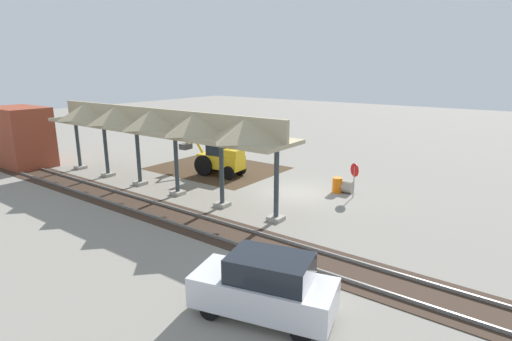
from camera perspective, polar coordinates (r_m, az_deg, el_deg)
The scene contains 11 objects.
ground_plane at distance 23.67m, azimuth 5.76°, elevation -3.20°, with size 120.00×120.00×0.00m, color gray.
dirt_work_zone at distance 29.37m, azimuth -5.54°, elevation 0.32°, with size 8.95×7.00×0.01m, color #42301E.
platform_canopy at distance 24.13m, azimuth -14.36°, elevation 6.90°, with size 18.36×3.20×4.90m.
rail_tracks at distance 18.38m, azimuth -5.52°, elevation -8.43°, with size 60.00×2.58×0.15m.
stop_sign at distance 23.01m, azimuth 13.88°, elevation -0.41°, with size 0.65×0.44×1.99m.
backhoe at distance 27.30m, azimuth -5.26°, elevation 1.97°, with size 5.09×1.93×2.82m.
dirt_mound at distance 31.22m, azimuth -6.04°, elevation 1.15°, with size 4.74×4.74×2.03m, color #42301E.
concrete_pipe at distance 24.15m, azimuth 12.49°, elevation -2.22°, with size 1.04×0.79×0.72m.
brick_utility_building at distance 34.45m, azimuth -30.56°, elevation 4.18°, with size 4.69×2.96×4.37m, color brown.
distant_parked_car at distance 12.11m, azimuth 1.29°, elevation -16.22°, with size 4.50×2.73×1.98m.
traffic_barrel at distance 24.01m, azimuth 11.52°, elevation -2.05°, with size 0.56×0.56×0.90m, color orange.
Camera 1 is at (-11.41, 19.46, 7.17)m, focal length 28.00 mm.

